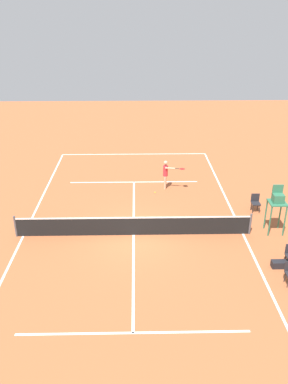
{
  "coord_description": "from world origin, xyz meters",
  "views": [
    {
      "loc": [
        -0.16,
        16.54,
        9.94
      ],
      "look_at": [
        -0.56,
        -3.14,
        0.8
      ],
      "focal_mm": 37.52,
      "sensor_mm": 36.0,
      "label": 1
    }
  ],
  "objects_px": {
    "umpire_chair": "(277,202)",
    "player_serving": "(166,172)",
    "tennis_ball": "(155,192)",
    "courtside_chair_mid": "(256,202)",
    "equipment_bag": "(281,264)"
  },
  "relations": [
    {
      "from": "tennis_ball",
      "to": "umpire_chair",
      "type": "distance_m",
      "value": 7.33
    },
    {
      "from": "tennis_ball",
      "to": "umpire_chair",
      "type": "relative_size",
      "value": 0.03
    },
    {
      "from": "player_serving",
      "to": "umpire_chair",
      "type": "bearing_deg",
      "value": 52.92
    },
    {
      "from": "umpire_chair",
      "to": "tennis_ball",
      "type": "bearing_deg",
      "value": -39.55
    },
    {
      "from": "tennis_ball",
      "to": "equipment_bag",
      "type": "height_order",
      "value": "equipment_bag"
    },
    {
      "from": "tennis_ball",
      "to": "equipment_bag",
      "type": "xyz_separation_m",
      "value": [
        -4.91,
        7.47,
        0.12
      ]
    },
    {
      "from": "player_serving",
      "to": "equipment_bag",
      "type": "relative_size",
      "value": 2.32
    },
    {
      "from": "tennis_ball",
      "to": "umpire_chair",
      "type": "bearing_deg",
      "value": 140.45
    },
    {
      "from": "tennis_ball",
      "to": "equipment_bag",
      "type": "bearing_deg",
      "value": 123.33
    },
    {
      "from": "player_serving",
      "to": "courtside_chair_mid",
      "type": "bearing_deg",
      "value": 66.4
    },
    {
      "from": "player_serving",
      "to": "tennis_ball",
      "type": "distance_m",
      "value": 1.37
    },
    {
      "from": "tennis_ball",
      "to": "umpire_chair",
      "type": "xyz_separation_m",
      "value": [
        -5.52,
        4.56,
        1.57
      ]
    },
    {
      "from": "umpire_chair",
      "to": "player_serving",
      "type": "bearing_deg",
      "value": -46.92
    },
    {
      "from": "player_serving",
      "to": "umpire_chair",
      "type": "height_order",
      "value": "umpire_chair"
    },
    {
      "from": "tennis_ball",
      "to": "courtside_chair_mid",
      "type": "relative_size",
      "value": 0.07
    }
  ]
}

